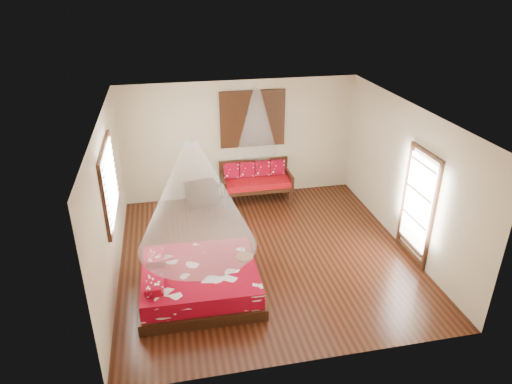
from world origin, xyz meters
The scene contains 10 objects.
room centered at (0.00, 0.00, 1.40)m, with size 5.54×5.54×2.84m.
bed centered at (-1.35, -0.92, 0.25)m, with size 2.04×1.85×0.63m.
daybed centered at (0.29, 2.38, 0.52)m, with size 1.66×0.74×0.94m.
storage_chest centered at (-0.99, 2.45, 0.25)m, with size 0.82×0.67×0.50m.
shutter_panel centered at (0.29, 2.72, 1.90)m, with size 1.52×0.06×1.32m.
window_left centered at (-2.71, 0.20, 1.70)m, with size 0.10×1.74×1.34m.
glazed_door centered at (2.72, -0.60, 1.07)m, with size 0.08×1.02×2.16m.
wine_tray centered at (-0.55, -0.76, 0.56)m, with size 0.29×0.29×0.23m.
mosquito_net_main centered at (-1.34, -0.92, 1.85)m, with size 1.90×1.90×1.80m, color white.
mosquito_net_daybed centered at (0.29, 2.25, 2.00)m, with size 0.92×0.92×1.50m, color white.
Camera 1 is at (-1.68, -7.25, 4.95)m, focal length 32.00 mm.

